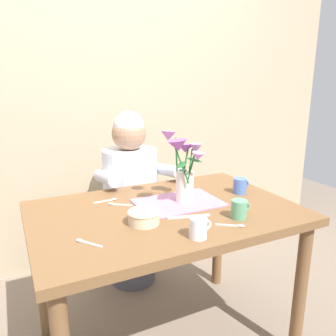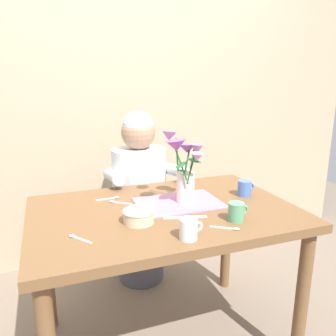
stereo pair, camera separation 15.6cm
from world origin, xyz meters
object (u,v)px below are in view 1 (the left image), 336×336
object	(u,v)px
seated_person	(131,201)
tea_cup	(198,228)
ceramic_bowl	(144,217)
coffee_cup	(239,209)
flower_vase	(184,166)
ceramic_mug	(240,186)
dinner_knife	(189,217)

from	to	relation	value
seated_person	tea_cup	size ratio (longest dim) A/B	12.20
seated_person	ceramic_bowl	size ratio (longest dim) A/B	8.35
tea_cup	coffee_cup	bearing A→B (deg)	18.23
coffee_cup	flower_vase	bearing A→B (deg)	116.01
tea_cup	ceramic_mug	bearing A→B (deg)	36.85
seated_person	ceramic_mug	world-z (taller)	seated_person
flower_vase	tea_cup	distance (m)	0.40
ceramic_mug	coffee_cup	bearing A→B (deg)	-128.31
ceramic_bowl	ceramic_mug	xyz separation A→B (m)	(0.60, 0.14, 0.01)
dinner_knife	tea_cup	size ratio (longest dim) A/B	2.04
dinner_knife	coffee_cup	bearing A→B (deg)	-13.25
seated_person	ceramic_mug	size ratio (longest dim) A/B	12.20
coffee_cup	seated_person	bearing A→B (deg)	102.64
seated_person	dinner_knife	bearing A→B (deg)	-86.62
seated_person	tea_cup	world-z (taller)	seated_person
ceramic_bowl	tea_cup	bearing A→B (deg)	-57.08
seated_person	flower_vase	world-z (taller)	seated_person
coffee_cup	dinner_knife	bearing A→B (deg)	151.91
flower_vase	tea_cup	bearing A→B (deg)	-109.87
ceramic_mug	coffee_cup	world-z (taller)	same
dinner_knife	seated_person	bearing A→B (deg)	104.76
ceramic_bowl	dinner_knife	distance (m)	0.20
flower_vase	ceramic_bowl	world-z (taller)	flower_vase
seated_person	dinner_knife	world-z (taller)	seated_person
ceramic_mug	coffee_cup	distance (m)	0.33
tea_cup	coffee_cup	size ratio (longest dim) A/B	1.00
dinner_knife	tea_cup	xyz separation A→B (m)	(-0.06, -0.19, 0.04)
dinner_knife	ceramic_bowl	bearing A→B (deg)	-172.09
dinner_knife	ceramic_mug	world-z (taller)	ceramic_mug
ceramic_mug	tea_cup	bearing A→B (deg)	-143.15
ceramic_bowl	tea_cup	xyz separation A→B (m)	(0.14, -0.21, 0.01)
flower_vase	coffee_cup	xyz separation A→B (m)	(0.13, -0.26, -0.14)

